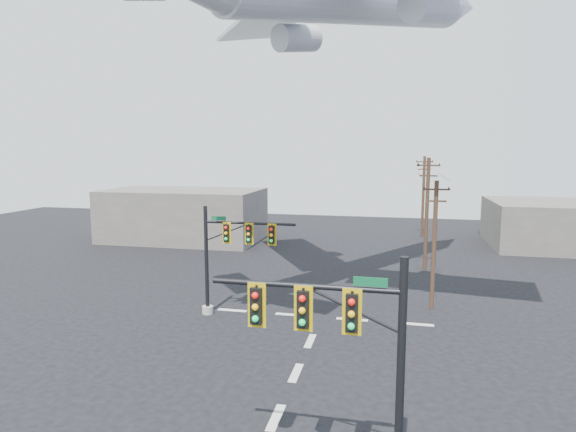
% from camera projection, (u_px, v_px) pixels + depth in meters
% --- Properties ---
extents(ground, '(120.00, 120.00, 0.00)m').
position_uv_depth(ground, '(276.00, 418.00, 19.32)').
color(ground, black).
rests_on(ground, ground).
extents(lane_markings, '(14.00, 21.20, 0.01)m').
position_uv_depth(lane_markings, '(301.00, 361.00, 24.48)').
color(lane_markings, beige).
rests_on(lane_markings, ground).
extents(signal_mast_near, '(6.38, 0.83, 7.56)m').
position_uv_depth(signal_mast_near, '(352.00, 360.00, 14.87)').
color(signal_mast_near, '#9A998C').
rests_on(signal_mast_near, ground).
extents(signal_mast_far, '(6.25, 0.78, 7.13)m').
position_uv_depth(signal_mast_far, '(228.00, 255.00, 30.67)').
color(signal_mast_far, '#9A998C').
rests_on(signal_mast_far, ground).
extents(utility_pole_a, '(1.74, 0.29, 8.68)m').
position_uv_depth(utility_pole_a, '(434.00, 243.00, 31.92)').
color(utility_pole_a, '#432D1C').
rests_on(utility_pole_a, ground).
extents(utility_pole_b, '(1.98, 0.71, 9.99)m').
position_uv_depth(utility_pole_b, '(427.00, 212.00, 42.45)').
color(utility_pole_b, '#432D1C').
rests_on(utility_pole_b, ground).
extents(utility_pole_c, '(2.03, 0.34, 9.89)m').
position_uv_depth(utility_pole_c, '(423.00, 195.00, 58.84)').
color(utility_pole_c, '#432D1C').
rests_on(utility_pole_c, ground).
extents(power_lines, '(2.47, 28.10, 0.58)m').
position_uv_depth(power_lines, '(428.00, 168.00, 44.83)').
color(power_lines, black).
extents(building_left, '(18.00, 10.00, 6.00)m').
position_uv_depth(building_left, '(184.00, 215.00, 57.06)').
color(building_left, '#69635C').
rests_on(building_left, ground).
extents(building_right, '(14.00, 12.00, 5.00)m').
position_uv_depth(building_right, '(557.00, 225.00, 52.92)').
color(building_right, '#69635C').
rests_on(building_right, ground).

